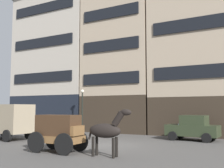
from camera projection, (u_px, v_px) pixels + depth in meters
name	position (u px, v px, depth m)	size (l,w,h in m)	color
ground_plane	(104.00, 145.00, 17.07)	(120.00, 120.00, 0.00)	#4C4947
building_far_left	(57.00, 60.00, 32.10)	(10.41, 5.73, 16.12)	black
building_center_left	(122.00, 49.00, 28.05)	(7.62, 5.73, 16.93)	#33281E
building_center_right	(202.00, 46.00, 24.20)	(9.16, 5.73, 15.76)	#33281E
cargo_wagon	(59.00, 130.00, 14.36)	(2.95, 1.60, 1.98)	brown
draft_horse	(107.00, 130.00, 12.98)	(2.35, 0.66, 2.30)	black
delivery_truck_near	(8.00, 120.00, 20.27)	(4.48, 2.45, 2.62)	#7A6B4C
sedan_dark	(193.00, 128.00, 19.51)	(3.82, 2.12, 1.83)	#2D3823
streetlamp_curbside	(82.00, 105.00, 25.35)	(0.32, 0.32, 4.12)	black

